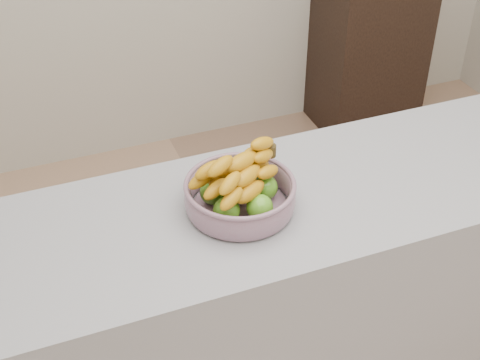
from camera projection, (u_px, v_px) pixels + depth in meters
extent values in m
cube|color=gray|center=(314.00, 296.00, 2.22)|extent=(2.00, 0.60, 0.90)
cube|color=black|center=(369.00, 45.00, 3.71)|extent=(0.55, 0.44, 0.97)
cylinder|color=#8991A4|center=(240.00, 207.00, 1.87)|extent=(0.27, 0.27, 0.01)
torus|color=#8991A4|center=(240.00, 185.00, 1.83)|extent=(0.31, 0.31, 0.01)
sphere|color=#538817|center=(260.00, 207.00, 1.80)|extent=(0.07, 0.07, 0.07)
sphere|color=#538817|center=(265.00, 188.00, 1.88)|extent=(0.07, 0.07, 0.07)
sphere|color=#538817|center=(236.00, 179.00, 1.91)|extent=(0.07, 0.07, 0.07)
sphere|color=#538817|center=(213.00, 192.00, 1.86)|extent=(0.07, 0.07, 0.07)
sphere|color=#538817|center=(226.00, 210.00, 1.79)|extent=(0.07, 0.07, 0.07)
ellipsoid|color=yellow|center=(250.00, 192.00, 1.79)|extent=(0.19, 0.14, 0.05)
ellipsoid|color=yellow|center=(237.00, 184.00, 1.82)|extent=(0.20, 0.12, 0.05)
ellipsoid|color=yellow|center=(225.00, 176.00, 1.85)|extent=(0.20, 0.10, 0.05)
ellipsoid|color=yellow|center=(247.00, 176.00, 1.79)|extent=(0.19, 0.15, 0.05)
ellipsoid|color=yellow|center=(233.00, 168.00, 1.82)|extent=(0.20, 0.08, 0.05)
ellipsoid|color=yellow|center=(242.00, 162.00, 1.79)|extent=(0.20, 0.12, 0.05)
cylinder|color=#3C2E13|center=(271.00, 151.00, 1.86)|extent=(0.03, 0.03, 0.04)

